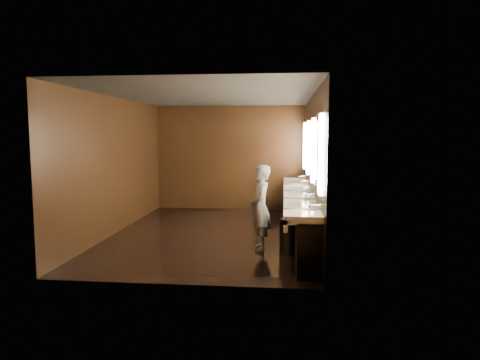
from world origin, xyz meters
name	(u,v)px	position (x,y,z in m)	size (l,w,h in m)	color
floor	(212,234)	(0.00, 0.00, 0.00)	(6.00, 6.00, 0.00)	black
ceiling	(211,96)	(0.00, 0.00, 2.80)	(4.00, 6.00, 0.02)	#2D2D2B
wall_back	(230,158)	(0.00, 3.00, 1.40)	(4.00, 0.02, 2.80)	black
wall_front	(174,182)	(0.00, -3.00, 1.40)	(4.00, 0.02, 2.80)	black
wall_left	(116,165)	(-2.00, 0.00, 1.40)	(0.02, 6.00, 2.80)	black
wall_right	(312,167)	(2.00, 0.00, 1.40)	(0.02, 6.00, 2.80)	black
sink_counter	(301,212)	(1.79, 0.00, 0.50)	(0.55, 5.40, 1.01)	black
mirror_band	(311,149)	(1.98, 0.00, 1.75)	(0.06, 5.03, 1.15)	#FFE3C1
person	(261,208)	(1.05, -1.12, 0.75)	(0.55, 0.36, 1.50)	#9BCCE7
trash_bin	(290,235)	(1.58, -1.21, 0.29)	(0.38, 0.38, 0.58)	black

